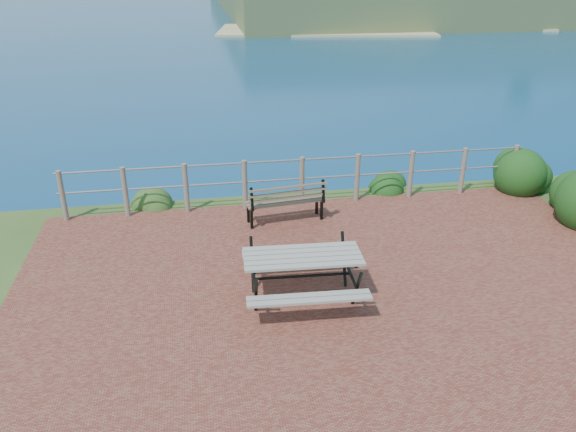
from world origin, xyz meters
name	(u,v)px	position (x,y,z in m)	size (l,w,h in m)	color
ground	(343,293)	(0.00, 0.00, 0.00)	(10.00, 7.00, 0.12)	brown
safety_railing	(302,178)	(0.00, 3.35, 0.57)	(9.40, 0.10, 1.00)	#6B5B4C
picnic_table	(302,272)	(-0.65, -0.05, 0.46)	(1.73, 1.47, 0.72)	gray
park_bench	(285,195)	(-0.46, 2.61, 0.55)	(1.52, 0.55, 0.84)	brown
shrub_right_edge	(518,185)	(4.93, 3.58, 0.00)	(1.12, 1.12, 1.60)	#144013
shrub_lip_west	(161,203)	(-2.85, 3.94, 0.00)	(0.81, 0.81, 0.56)	#2B501E
shrub_lip_east	(383,187)	(1.95, 3.99, 0.00)	(0.78, 0.78, 0.52)	#144013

